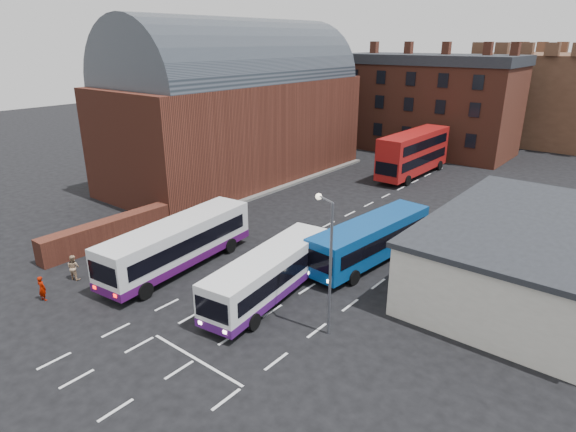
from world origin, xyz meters
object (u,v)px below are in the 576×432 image
Objects in this scene: bus_white_outbound at (178,241)px; bus_red_double at (413,153)px; pedestrian_red at (42,288)px; bus_blue at (371,238)px; bus_white_inbound at (270,272)px; pedestrian_beige at (74,267)px; street_lamp at (328,255)px.

bus_white_outbound is 0.97× the size of bus_red_double.
bus_white_outbound reaches higher than pedestrian_red.
bus_white_outbound is 1.08× the size of bus_blue.
bus_white_inbound is 12.36m from pedestrian_beige.
street_lamp is 16.47m from pedestrian_beige.
bus_blue is 7.18× the size of pedestrian_red.
bus_white_inbound is at bearing -152.22° from pedestrian_red.
street_lamp is (4.46, -0.85, 2.64)m from bus_white_inbound.
bus_blue is at bearing -112.31° from bus_white_inbound.
pedestrian_red is (-2.71, -7.56, -1.08)m from bus_white_outbound.
bus_red_double is 7.41× the size of pedestrian_beige.
bus_white_outbound is 30.31m from bus_red_double.
pedestrian_red is at bearing -152.30° from street_lamp.
street_lamp is (11.54, -0.08, 2.44)m from bus_white_outbound.
pedestrian_beige is (-10.84, -5.88, -0.82)m from bus_white_inbound.
bus_white_inbound is 8.00m from bus_blue.
street_lamp is (2.37, -8.58, 2.56)m from bus_blue.
street_lamp reaches higher than pedestrian_red.
bus_blue is at bearing 108.97° from bus_red_double.
bus_white_outbound reaches higher than pedestrian_beige.
bus_white_outbound is at bearing 179.60° from street_lamp.
bus_red_double is at bearing 80.31° from bus_white_outbound.
bus_white_inbound is 6.87× the size of pedestrian_red.
pedestrian_red is at bearing 83.56° from bus_red_double.
pedestrian_red is at bearing 58.91° from bus_blue.
bus_blue is at bearing -139.11° from pedestrian_red.
bus_red_double is 1.68× the size of street_lamp.
pedestrian_red is (-4.63, -37.80, -1.77)m from bus_red_double.
bus_red_double reaches higher than pedestrian_red.
bus_red_double is at bearing -109.61° from pedestrian_red.
street_lamp reaches higher than bus_white_inbound.
street_lamp is at bearing -164.93° from pedestrian_red.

